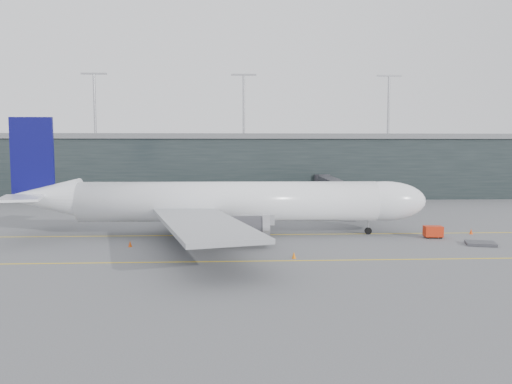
{
  "coord_description": "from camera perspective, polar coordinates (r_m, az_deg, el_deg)",
  "views": [
    {
      "loc": [
        1.83,
        -71.96,
        12.03
      ],
      "look_at": [
        5.28,
        -4.0,
        5.94
      ],
      "focal_mm": 35.0,
      "sensor_mm": 36.0,
      "label": 1
    }
  ],
  "objects": [
    {
      "name": "ground",
      "position": [
        72.98,
        -4.31,
        -4.39
      ],
      "size": [
        320.0,
        320.0,
        0.0
      ],
      "primitive_type": "plane",
      "color": "#535357",
      "rests_on": "ground"
    },
    {
      "name": "taxiline_a",
      "position": [
        69.04,
        -4.4,
        -4.93
      ],
      "size": [
        160.0,
        0.25,
        0.02
      ],
      "primitive_type": "cube",
      "color": "yellow",
      "rests_on": "ground"
    },
    {
      "name": "taxiline_b",
      "position": [
        53.36,
        -4.84,
        -7.92
      ],
      "size": [
        160.0,
        0.25,
        0.02
      ],
      "primitive_type": "cube",
      "color": "yellow",
      "rests_on": "ground"
    },
    {
      "name": "taxiline_lead_main",
      "position": [
        92.8,
        -0.92,
        -2.33
      ],
      "size": [
        0.25,
        60.0,
        0.02
      ],
      "primitive_type": "cube",
      "color": "yellow",
      "rests_on": "ground"
    },
    {
      "name": "terminal",
      "position": [
        130.05,
        -3.72,
        3.16
      ],
      "size": [
        240.0,
        36.0,
        29.0
      ],
      "color": "black",
      "rests_on": "ground"
    },
    {
      "name": "main_aircraft",
      "position": [
        68.39,
        -3.47,
        -1.21
      ],
      "size": [
        57.23,
        53.91,
        16.08
      ],
      "rotation": [
        0.0,
        0.0,
        -0.02
      ],
      "color": "white",
      "rests_on": "ground"
    },
    {
      "name": "jet_bridge",
      "position": [
        96.35,
        8.97,
        0.53
      ],
      "size": [
        4.7,
        43.74,
        5.94
      ],
      "rotation": [
        0.0,
        0.0,
        -0.04
      ],
      "color": "#2F2E34",
      "rests_on": "ground"
    },
    {
      "name": "gse_cart",
      "position": [
        70.63,
        19.58,
        -4.26
      ],
      "size": [
        2.44,
        1.65,
        1.6
      ],
      "rotation": [
        0.0,
        0.0,
        -0.07
      ],
      "color": "red",
      "rests_on": "ground"
    },
    {
      "name": "baggage_dolly",
      "position": [
        67.95,
        24.28,
        -5.37
      ],
      "size": [
        4.06,
        3.6,
        0.34
      ],
      "primitive_type": "cube",
      "rotation": [
        0.0,
        0.0,
        -0.29
      ],
      "color": "#3A3A3F",
      "rests_on": "ground"
    },
    {
      "name": "uld_a",
      "position": [
        82.91,
        -6.61,
        -2.54
      ],
      "size": [
        2.7,
        2.48,
        1.98
      ],
      "rotation": [
        0.0,
        0.0,
        0.42
      ],
      "color": "#3C3B41",
      "rests_on": "ground"
    },
    {
      "name": "uld_b",
      "position": [
        84.49,
        -5.41,
        -2.43
      ],
      "size": [
        2.12,
        1.73,
        1.86
      ],
      "rotation": [
        0.0,
        0.0,
        0.05
      ],
      "color": "#3C3B41",
      "rests_on": "ground"
    },
    {
      "name": "uld_c",
      "position": [
        82.1,
        -3.46,
        -2.58
      ],
      "size": [
        2.37,
        1.97,
        2.02
      ],
      "rotation": [
        0.0,
        0.0,
        0.09
      ],
      "color": "#3C3B41",
      "rests_on": "ground"
    },
    {
      "name": "cone_nose",
      "position": [
        75.7,
        23.37,
        -4.16
      ],
      "size": [
        0.49,
        0.49,
        0.78
      ],
      "primitive_type": "cone",
      "color": "#E6440C",
      "rests_on": "ground"
    },
    {
      "name": "cone_wing_stbd",
      "position": [
        54.67,
        4.36,
        -7.21
      ],
      "size": [
        0.48,
        0.48,
        0.76
      ],
      "primitive_type": "cone",
      "color": "orange",
      "rests_on": "ground"
    },
    {
      "name": "cone_wing_port",
      "position": [
        82.85,
        0.49,
        -2.99
      ],
      "size": [
        0.45,
        0.45,
        0.72
      ],
      "primitive_type": "cone",
      "color": "#CB480B",
      "rests_on": "ground"
    },
    {
      "name": "cone_tail",
      "position": [
        62.68,
        -14.19,
        -5.76
      ],
      "size": [
        0.47,
        0.47,
        0.75
      ],
      "primitive_type": "cone",
      "color": "#DA490C",
      "rests_on": "ground"
    }
  ]
}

